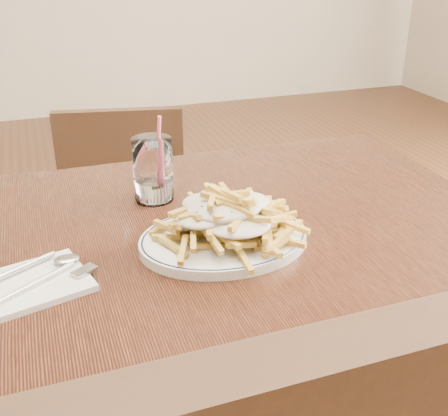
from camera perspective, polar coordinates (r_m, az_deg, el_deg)
name	(u,v)px	position (r m, az deg, el deg)	size (l,w,h in m)	color
table	(193,272)	(1.04, -3.13, -6.55)	(1.20, 0.80, 0.75)	black
chair_far	(127,206)	(1.83, -9.87, 0.21)	(0.43, 0.43, 0.79)	black
fries_plate	(224,239)	(0.96, 0.00, -3.20)	(0.30, 0.26, 0.02)	white
loaded_fries	(224,214)	(0.94, 0.00, -0.63)	(0.27, 0.23, 0.07)	gold
napkin	(19,288)	(0.90, -20.14, -7.66)	(0.20, 0.13, 0.01)	silver
cutlery	(17,281)	(0.90, -20.25, -7.00)	(0.20, 0.17, 0.01)	silver
water_glass	(153,173)	(1.12, -7.19, 3.52)	(0.08, 0.08, 0.17)	white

